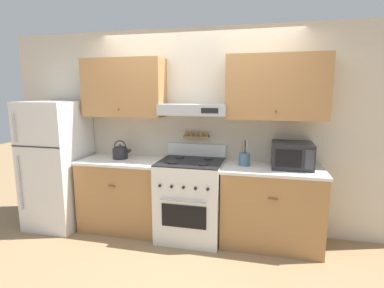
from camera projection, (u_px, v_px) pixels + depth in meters
The scene contains 9 objects.
ground_plane at pixel (185, 247), 3.47m from camera, with size 16.00×16.00×0.00m, color #937551.
wall_back at pixel (198, 117), 3.77m from camera, with size 5.20×0.46×2.55m.
counter_left at pixel (124, 194), 3.90m from camera, with size 1.06×0.62×0.92m.
counter_right at pixel (271, 206), 3.47m from camera, with size 1.14×0.62×0.92m.
stove_range at pixel (191, 199), 3.65m from camera, with size 0.76×0.70×1.12m.
refrigerator at pixel (58, 164), 3.97m from camera, with size 0.67×0.76×1.65m.
tea_kettle at pixel (120, 152), 3.87m from camera, with size 0.25×0.20×0.24m.
microwave at pixel (292, 155), 3.39m from camera, with size 0.45×0.40×0.29m.
utensil_crock at pixel (244, 159), 3.51m from camera, with size 0.13×0.13×0.30m.
Camera 1 is at (0.83, -3.11, 1.77)m, focal length 28.00 mm.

